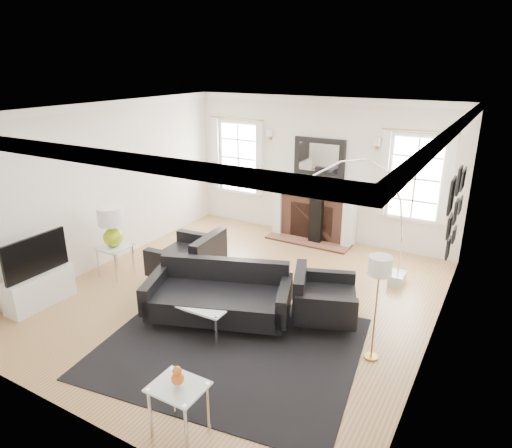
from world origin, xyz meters
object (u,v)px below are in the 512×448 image
Objects in this scene: fireplace at (314,213)px; sofa at (220,296)px; gourd_lamp at (112,224)px; arc_floor_lamp at (354,219)px; armchair_right at (321,299)px; armchair_left at (191,260)px; coffee_table at (207,296)px.

sofa is at bearing -88.65° from fireplace.
gourd_lamp is 0.31× the size of arc_floor_lamp.
armchair_right is (1.34, -2.88, -0.19)m from fireplace.
armchair_right is (1.26, 0.61, -0.00)m from sofa.
gourd_lamp is 3.87m from arc_floor_lamp.
armchair_left is at bearing -108.77° from fireplace.
coffee_table is at bearing -42.48° from armchair_left.
fireplace is at bearing 55.70° from gourd_lamp.
armchair_right is at bearing 25.97° from sofa.
armchair_right is 3.61m from gourd_lamp.
armchair_left reaches higher than coffee_table.
gourd_lamp reaches higher than armchair_right.
coffee_table is 2.48m from arc_floor_lamp.
arc_floor_lamp reaches higher than sofa.
armchair_left is 1.68× the size of gourd_lamp.
gourd_lamp reaches higher than sofa.
fireplace is at bearing 128.20° from arc_floor_lamp.
coffee_table is 1.44× the size of gourd_lamp.
armchair_right is at bearing -2.17° from armchair_left.
fireplace is 0.79× the size of sofa.
gourd_lamp is at bearing 173.38° from sofa.
coffee_table is 2.29m from gourd_lamp.
arc_floor_lamp is (1.36, -1.73, 0.63)m from fireplace.
sofa is at bearing -6.62° from gourd_lamp.
fireplace is 3.50m from sofa.
coffee_table is 0.45× the size of arc_floor_lamp.
gourd_lamp is at bearing -124.30° from fireplace.
sofa is at bearing -125.85° from arc_floor_lamp.
fireplace is at bearing 91.35° from sofa.
arc_floor_lamp is at bearing 89.32° from armchair_right.
sofa is 0.99× the size of arc_floor_lamp.
arc_floor_lamp is at bearing -51.80° from fireplace.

